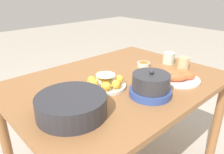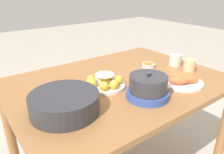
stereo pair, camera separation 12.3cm
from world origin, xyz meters
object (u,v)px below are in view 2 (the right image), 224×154
Objects in this scene: serving_bowl at (65,102)px; cup_near at (175,60)px; cake_plate at (105,82)px; seafood_platter at (182,80)px; dining_table at (118,96)px; sauce_bowl at (148,65)px; cup_far at (189,66)px; warming_pot at (148,87)px.

serving_bowl is 0.89m from cup_near.
seafood_platter is (-0.37, 0.23, -0.01)m from cake_plate.
dining_table is 14.03× the size of sauce_bowl.
seafood_platter is at bearing 82.88° from sauce_bowl.
sauce_bowl is at bearing -170.20° from cake_plate.
dining_table is 0.18m from cake_plate.
cup_far is (-0.16, 0.21, 0.02)m from sauce_bowl.
sauce_bowl reaches higher than dining_table.
cup_near is at bearing 176.36° from dining_table.
warming_pot reaches higher than dining_table.
serving_bowl is 1.42× the size of warming_pot.
cake_plate is 0.59m from cup_far.
dining_table is 5.54× the size of cake_plate.
cup_far reaches higher than seafood_platter.
cup_near is (-0.59, 0.01, 0.01)m from cake_plate.
cup_near is 0.54m from warming_pot.
dining_table is at bearing -169.05° from cake_plate.
cup_far is 0.37× the size of warming_pot.
cake_plate is at bearing -13.43° from cup_far.
dining_table is at bearing -44.20° from seafood_platter.
sauce_bowl is 1.08× the size of cup_near.
cake_plate is at bearing -31.47° from seafood_platter.
cup_far is at bearing 166.57° from cake_plate.
cake_plate is at bearing -159.39° from serving_bowl.
serving_bowl reaches higher than cup_far.
cake_plate is at bearing 10.95° from dining_table.
sauce_bowl is at bearing -165.60° from serving_bowl.
seafood_platter is at bearing 24.96° from cup_far.
seafood_platter is at bearing 148.53° from cake_plate.
serving_bowl is 0.72m from sauce_bowl.
cake_plate is at bearing -0.77° from cup_near.
dining_table is 15.08× the size of cup_near.
seafood_platter is 2.91× the size of cup_near.
sauce_bowl is at bearing -170.65° from dining_table.
serving_bowl reaches higher than seafood_platter.
dining_table is at bearing -3.64° from cup_near.
cup_near is 0.13m from cup_far.
cake_plate is 0.25m from warming_pot.
serving_bowl is (0.29, 0.11, 0.02)m from cake_plate.
cake_plate is 0.94× the size of seafood_platter.
serving_bowl is 3.83× the size of cup_far.
warming_pot reaches higher than cup_near.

